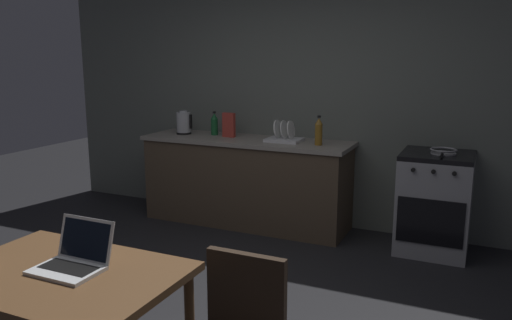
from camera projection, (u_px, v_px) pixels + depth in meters
name	position (u px, v px, depth m)	size (l,w,h in m)	color
back_wall	(337.00, 87.00, 5.04)	(6.40, 0.10, 2.82)	slate
kitchen_counter	(246.00, 181.00, 5.26)	(2.16, 0.64, 0.89)	#4C3D2D
stove_oven	(434.00, 203.00, 4.50)	(0.60, 0.62, 0.89)	gray
dining_table	(63.00, 288.00, 2.42)	(1.11, 0.77, 0.73)	brown
laptop	(73.00, 260.00, 2.43)	(0.32, 0.29, 0.22)	silver
electric_kettle	(184.00, 123.00, 5.44)	(0.18, 0.16, 0.25)	black
bottle	(319.00, 131.00, 4.78)	(0.07, 0.07, 0.28)	#8C601E
frying_pan	(443.00, 151.00, 4.37)	(0.22, 0.40, 0.05)	gray
cereal_box	(229.00, 125.00, 5.24)	(0.13, 0.05, 0.25)	#B2382D
dish_rack	(284.00, 137.00, 4.99)	(0.34, 0.26, 0.21)	silver
bottle_b	(214.00, 124.00, 5.38)	(0.07, 0.07, 0.25)	#19592D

